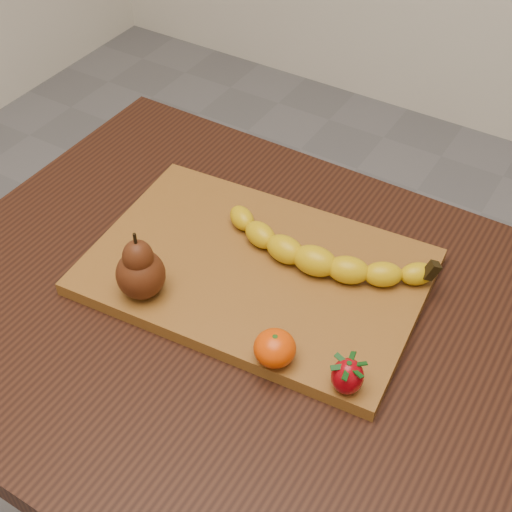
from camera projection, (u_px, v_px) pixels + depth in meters
The scene contains 6 objects.
table at pixel (277, 371), 0.99m from camera, with size 1.00×0.70×0.76m.
cutting_board at pixel (256, 272), 0.98m from camera, with size 0.45×0.30×0.02m, color brown.
banana at pixel (315, 261), 0.95m from camera, with size 0.26×0.07×0.04m, color gold, non-canonical shape.
pear at pixel (139, 264), 0.91m from camera, with size 0.06×0.06×0.10m, color #4A1F0B, non-canonical shape.
mandarin at pixel (275, 348), 0.84m from camera, with size 0.05×0.05×0.04m, color #DB3F02.
strawberry at pixel (347, 375), 0.81m from camera, with size 0.04×0.04×0.05m, color #98040C, non-canonical shape.
Camera 1 is at (0.29, -0.53, 1.47)m, focal length 50.00 mm.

